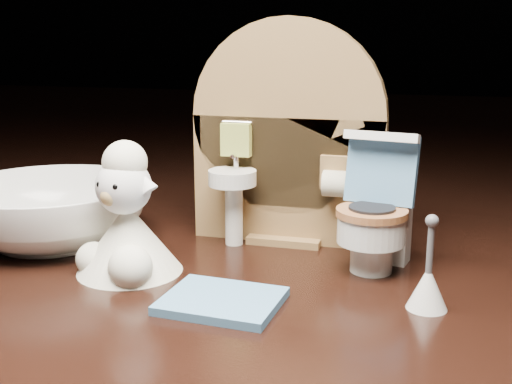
% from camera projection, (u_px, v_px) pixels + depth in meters
% --- Properties ---
extents(backdrop_panel, '(0.13, 0.05, 0.15)m').
position_uv_depth(backdrop_panel, '(287.00, 146.00, 0.43)').
color(backdrop_panel, olive).
rests_on(backdrop_panel, ground).
extents(toy_toilet, '(0.05, 0.06, 0.08)m').
position_uv_depth(toy_toilet, '(377.00, 219.00, 0.39)').
color(toy_toilet, white).
rests_on(toy_toilet, ground).
extents(bath_mat, '(0.06, 0.05, 0.00)m').
position_uv_depth(bath_mat, '(222.00, 301.00, 0.34)').
color(bath_mat, '#548AB8').
rests_on(bath_mat, ground).
extents(toilet_brush, '(0.02, 0.02, 0.05)m').
position_uv_depth(toilet_brush, '(428.00, 284.00, 0.33)').
color(toilet_brush, white).
rests_on(toilet_brush, ground).
extents(plush_lamb, '(0.06, 0.06, 0.08)m').
position_uv_depth(plush_lamb, '(126.00, 227.00, 0.38)').
color(plush_lamb, white).
rests_on(plush_lamb, ground).
extents(ceramic_bowl, '(0.16, 0.16, 0.04)m').
position_uv_depth(ceramic_bowl, '(51.00, 213.00, 0.44)').
color(ceramic_bowl, white).
rests_on(ceramic_bowl, ground).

